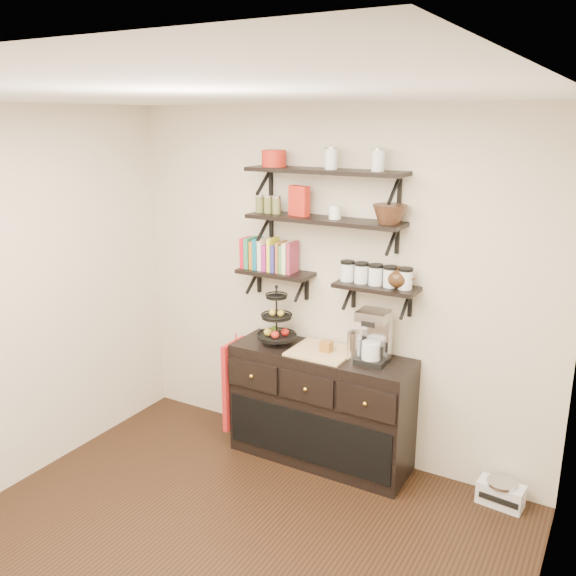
% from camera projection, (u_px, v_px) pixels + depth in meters
% --- Properties ---
extents(ceiling, '(3.50, 3.50, 0.02)m').
position_uv_depth(ceiling, '(173.00, 96.00, 2.85)').
color(ceiling, white).
rests_on(ceiling, back_wall).
extents(back_wall, '(3.50, 0.02, 2.70)m').
position_uv_depth(back_wall, '(331.00, 287.00, 4.67)').
color(back_wall, beige).
rests_on(back_wall, ground).
extents(right_wall, '(0.02, 3.50, 2.70)m').
position_uv_depth(right_wall, '(539.00, 450.00, 2.37)').
color(right_wall, beige).
rests_on(right_wall, ground).
extents(shelf_top, '(1.20, 0.27, 0.23)m').
position_uv_depth(shelf_top, '(325.00, 172.00, 4.33)').
color(shelf_top, black).
rests_on(shelf_top, back_wall).
extents(shelf_mid, '(1.20, 0.27, 0.23)m').
position_uv_depth(shelf_mid, '(324.00, 220.00, 4.42)').
color(shelf_mid, black).
rests_on(shelf_mid, back_wall).
extents(shelf_low_left, '(0.60, 0.25, 0.23)m').
position_uv_depth(shelf_low_left, '(276.00, 273.00, 4.75)').
color(shelf_low_left, black).
rests_on(shelf_low_left, back_wall).
extents(shelf_low_right, '(0.60, 0.25, 0.23)m').
position_uv_depth(shelf_low_right, '(377.00, 288.00, 4.35)').
color(shelf_low_right, black).
rests_on(shelf_low_right, back_wall).
extents(cookbooks, '(0.43, 0.15, 0.26)m').
position_uv_depth(cookbooks, '(270.00, 256.00, 4.74)').
color(cookbooks, red).
rests_on(cookbooks, shelf_low_left).
extents(glass_canisters, '(0.54, 0.10, 0.13)m').
position_uv_depth(glass_canisters, '(376.00, 276.00, 4.33)').
color(glass_canisters, silver).
rests_on(glass_canisters, shelf_low_right).
extents(sideboard, '(1.40, 0.50, 0.92)m').
position_uv_depth(sideboard, '(321.00, 406.00, 4.70)').
color(sideboard, black).
rests_on(sideboard, floor).
extents(fruit_stand, '(0.30, 0.30, 0.45)m').
position_uv_depth(fruit_stand, '(277.00, 324.00, 4.72)').
color(fruit_stand, black).
rests_on(fruit_stand, sideboard).
extents(candle, '(0.08, 0.08, 0.08)m').
position_uv_depth(candle, '(326.00, 346.00, 4.54)').
color(candle, brown).
rests_on(candle, sideboard).
extents(coffee_maker, '(0.22, 0.21, 0.39)m').
position_uv_depth(coffee_maker, '(374.00, 337.00, 4.35)').
color(coffee_maker, black).
rests_on(coffee_maker, sideboard).
extents(thermal_carafe, '(0.11, 0.11, 0.22)m').
position_uv_depth(thermal_carafe, '(354.00, 346.00, 4.40)').
color(thermal_carafe, silver).
rests_on(thermal_carafe, sideboard).
extents(apron, '(0.04, 0.31, 0.73)m').
position_uv_depth(apron, '(235.00, 383.00, 4.94)').
color(apron, '#B41E13').
rests_on(apron, sideboard).
extents(radio, '(0.32, 0.22, 0.18)m').
position_uv_depth(radio, '(501.00, 493.00, 4.22)').
color(radio, silver).
rests_on(radio, floor).
extents(recipe_box, '(0.17, 0.09, 0.22)m').
position_uv_depth(recipe_box, '(299.00, 201.00, 4.48)').
color(recipe_box, '#B02114').
rests_on(recipe_box, shelf_mid).
extents(walnut_bowl, '(0.24, 0.24, 0.13)m').
position_uv_depth(walnut_bowl, '(390.00, 214.00, 4.16)').
color(walnut_bowl, black).
rests_on(walnut_bowl, shelf_mid).
extents(ramekins, '(0.09, 0.09, 0.10)m').
position_uv_depth(ramekins, '(335.00, 212.00, 4.36)').
color(ramekins, white).
rests_on(ramekins, shelf_mid).
extents(teapot, '(0.22, 0.17, 0.16)m').
position_uv_depth(teapot, '(399.00, 277.00, 4.25)').
color(teapot, '#392211').
rests_on(teapot, shelf_low_right).
extents(red_pot, '(0.18, 0.18, 0.12)m').
position_uv_depth(red_pot, '(274.00, 158.00, 4.50)').
color(red_pot, '#B02114').
rests_on(red_pot, shelf_top).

